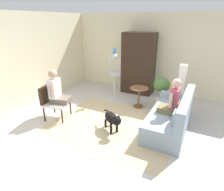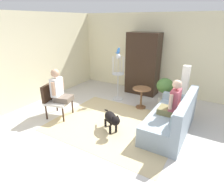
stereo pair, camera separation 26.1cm
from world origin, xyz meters
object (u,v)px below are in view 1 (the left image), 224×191
object	(u,v)px
person_on_couch	(172,100)
dog	(112,119)
column_lamp	(180,90)
couch	(172,117)
armchair	(52,99)
potted_plant	(161,88)
armoire_cabinet	(138,64)
round_end_table	(139,94)
bird_cage_stand	(115,77)
person_on_armchair	(57,90)
parrot	(115,51)

from	to	relation	value
person_on_couch	dog	distance (m)	1.45
person_on_couch	column_lamp	size ratio (longest dim) A/B	0.60
couch	armchair	xyz separation A→B (m)	(-2.96, -0.83, 0.21)
potted_plant	armoire_cabinet	bearing A→B (deg)	143.47
round_end_table	bird_cage_stand	bearing A→B (deg)	166.11
round_end_table	bird_cage_stand	xyz separation A→B (m)	(-0.93, 0.23, 0.34)
couch	armoire_cabinet	bearing A→B (deg)	128.48
couch	person_on_couch	world-z (taller)	person_on_couch
dog	bird_cage_stand	size ratio (longest dim) A/B	0.46
potted_plant	couch	bearing A→B (deg)	-65.29
couch	person_on_armchair	xyz separation A→B (m)	(-2.81, -0.79, 0.48)
bird_cage_stand	column_lamp	bearing A→B (deg)	-1.56
potted_plant	armchair	bearing A→B (deg)	-138.32
person_on_couch	potted_plant	world-z (taller)	person_on_couch
couch	parrot	size ratio (longest dim) A/B	10.13
couch	armchair	size ratio (longest dim) A/B	2.12
round_end_table	potted_plant	xyz separation A→B (m)	(0.55, 0.43, 0.14)
potted_plant	person_on_armchair	bearing A→B (deg)	-136.99
dog	column_lamp	world-z (taller)	column_lamp
column_lamp	armoire_cabinet	bearing A→B (deg)	147.57
bird_cage_stand	person_on_armchair	bearing A→B (deg)	-111.50
person_on_armchair	potted_plant	world-z (taller)	person_on_armchair
parrot	person_on_armchair	bearing A→B (deg)	-111.56
potted_plant	column_lamp	distance (m)	0.65
bird_cage_stand	column_lamp	world-z (taller)	bird_cage_stand
couch	person_on_couch	size ratio (longest dim) A/B	2.32
person_on_armchair	column_lamp	world-z (taller)	column_lamp
couch	dog	bearing A→B (deg)	-149.92
dog	couch	bearing A→B (deg)	30.08
armchair	person_on_couch	bearing A→B (deg)	15.45
dog	parrot	distance (m)	2.35
bird_cage_stand	dog	bearing A→B (deg)	-64.79
armoire_cabinet	armchair	bearing A→B (deg)	-114.68
round_end_table	potted_plant	distance (m)	0.72
person_on_armchair	dog	distance (m)	1.65
person_on_couch	round_end_table	world-z (taller)	person_on_couch
bird_cage_stand	couch	bearing A→B (deg)	-27.53
dog	potted_plant	size ratio (longest dim) A/B	0.76
couch	round_end_table	bearing A→B (deg)	143.34
parrot	person_on_couch	bearing A→B (deg)	-28.50
person_on_couch	person_on_armchair	size ratio (longest dim) A/B	0.97
round_end_table	parrot	world-z (taller)	parrot
couch	dog	size ratio (longest dim) A/B	2.82
couch	dog	distance (m)	1.42
armchair	person_on_armchair	distance (m)	0.31
person_on_couch	column_lamp	world-z (taller)	column_lamp
dog	armoire_cabinet	bearing A→B (deg)	98.36
person_on_armchair	armoire_cabinet	xyz separation A→B (m)	(1.17, 2.85, 0.24)
parrot	potted_plant	distance (m)	1.82
person_on_armchair	parrot	distance (m)	2.16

